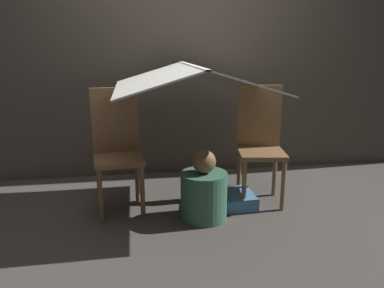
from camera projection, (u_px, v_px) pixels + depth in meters
name	position (u px, v px, depth m)	size (l,w,h in m)	color
ground_plane	(196.00, 217.00, 2.88)	(8.80, 8.80, 0.00)	#47423D
wall_back	(177.00, 49.00, 3.63)	(7.00, 0.05, 2.50)	#4C4238
chair_left	(117.00, 146.00, 2.92)	(0.40, 0.40, 0.97)	brown
chair_right	(260.00, 141.00, 3.10)	(0.42, 0.42, 0.97)	brown
sheet_canopy	(192.00, 77.00, 2.80)	(1.15, 1.24, 0.18)	silver
person_front	(204.00, 192.00, 2.82)	(0.35, 0.35, 0.54)	#38664C
floor_cushion	(226.00, 199.00, 3.09)	(0.45, 0.36, 0.10)	#4C7FB2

